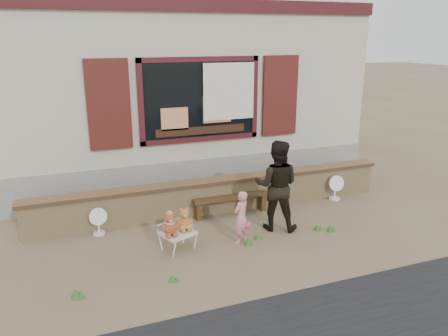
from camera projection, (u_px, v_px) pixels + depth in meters
name	position (u px, v px, depth m)	size (l,w,h in m)	color
ground	(236.00, 232.00, 7.64)	(80.00, 80.00, 0.00)	brown
shopfront	(170.00, 89.00, 11.07)	(8.04, 5.13, 4.00)	#B7A894
brick_wall	(217.00, 195.00, 8.43)	(7.10, 0.36, 0.67)	tan
bench	(230.00, 200.00, 8.34)	(1.50, 0.32, 0.38)	#362613
folding_chair	(178.00, 234.00, 6.94)	(0.62, 0.59, 0.30)	beige
teddy_bear_left	(170.00, 223.00, 6.78)	(0.28, 0.24, 0.38)	brown
teddy_bear_right	(184.00, 218.00, 6.96)	(0.28, 0.24, 0.38)	brown
child	(241.00, 217.00, 7.14)	(0.33, 0.21, 0.89)	pink
adult	(276.00, 185.00, 7.56)	(0.78, 0.61, 1.61)	black
fan_left	(98.00, 221.00, 7.48)	(0.31, 0.21, 0.49)	white
fan_right	(335.00, 187.00, 9.08)	(0.33, 0.22, 0.53)	white
grass_tufts	(233.00, 247.00, 6.96)	(4.39, 1.75, 0.15)	#355C25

